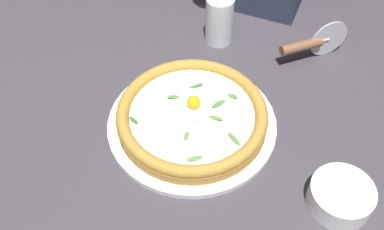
{
  "coord_description": "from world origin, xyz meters",
  "views": [
    {
      "loc": [
        0.3,
        -0.45,
        0.68
      ],
      "look_at": [
        0.01,
        0.01,
        0.03
      ],
      "focal_mm": 42.51,
      "sensor_mm": 36.0,
      "label": 1
    }
  ],
  "objects_px": {
    "side_bowl": "(341,196)",
    "pizza_cutter": "(311,43)",
    "drinking_glass": "(219,23)",
    "pizza": "(192,115)"
  },
  "relations": [
    {
      "from": "drinking_glass",
      "to": "pizza_cutter",
      "type": "bearing_deg",
      "value": 13.69
    },
    {
      "from": "pizza_cutter",
      "to": "drinking_glass",
      "type": "bearing_deg",
      "value": -166.31
    },
    {
      "from": "pizza",
      "to": "side_bowl",
      "type": "bearing_deg",
      "value": -2.11
    },
    {
      "from": "pizza",
      "to": "pizza_cutter",
      "type": "height_order",
      "value": "pizza_cutter"
    },
    {
      "from": "pizza_cutter",
      "to": "drinking_glass",
      "type": "height_order",
      "value": "drinking_glass"
    },
    {
      "from": "pizza_cutter",
      "to": "drinking_glass",
      "type": "xyz_separation_m",
      "value": [
        -0.2,
        -0.05,
        0.0
      ]
    },
    {
      "from": "side_bowl",
      "to": "pizza_cutter",
      "type": "distance_m",
      "value": 0.36
    },
    {
      "from": "side_bowl",
      "to": "pizza_cutter",
      "type": "bearing_deg",
      "value": 121.1
    },
    {
      "from": "pizza",
      "to": "drinking_glass",
      "type": "bearing_deg",
      "value": 108.87
    },
    {
      "from": "pizza",
      "to": "drinking_glass",
      "type": "height_order",
      "value": "drinking_glass"
    }
  ]
}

